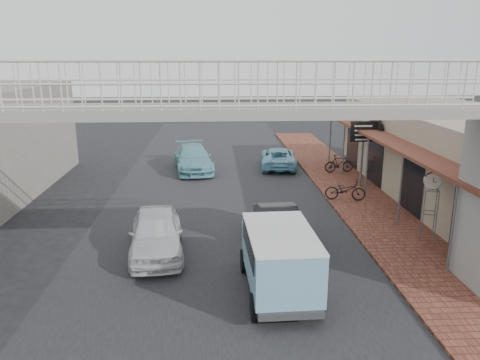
{
  "coord_description": "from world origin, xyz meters",
  "views": [
    {
      "loc": [
        -0.14,
        -15.65,
        6.47
      ],
      "look_at": [
        0.84,
        1.73,
        1.8
      ],
      "focal_mm": 35.0,
      "sensor_mm": 36.0,
      "label": 1
    }
  ],
  "objects": [
    {
      "name": "sidewalk",
      "position": [
        6.5,
        3.0,
        0.05
      ],
      "size": [
        3.0,
        40.0,
        0.1
      ],
      "primitive_type": "cube",
      "color": "brown",
      "rests_on": "ground"
    },
    {
      "name": "street_clock",
      "position": [
        7.37,
        -0.52,
        2.15
      ],
      "size": [
        0.64,
        0.59,
        2.47
      ],
      "rotation": [
        0.0,
        0.0,
        -0.31
      ],
      "color": "#59595B",
      "rests_on": "sidewalk"
    },
    {
      "name": "angkot_curb",
      "position": [
        3.64,
        11.21,
        0.59
      ],
      "size": [
        2.4,
        4.45,
        1.19
      ],
      "primitive_type": "imported",
      "rotation": [
        0.0,
        0.0,
        3.04
      ],
      "color": "#7EC1DC",
      "rests_on": "ground"
    },
    {
      "name": "angkot_van",
      "position": [
        1.6,
        -3.88,
        1.23
      ],
      "size": [
        1.94,
        4.01,
        1.94
      ],
      "rotation": [
        0.0,
        0.0,
        0.03
      ],
      "color": "black",
      "rests_on": "ground"
    },
    {
      "name": "ground",
      "position": [
        0.0,
        0.0,
        0.0
      ],
      "size": [
        120.0,
        120.0,
        0.0
      ],
      "primitive_type": "plane",
      "color": "black",
      "rests_on": "ground"
    },
    {
      "name": "road_strip",
      "position": [
        0.0,
        0.0,
        0.01
      ],
      "size": [
        10.0,
        60.0,
        0.01
      ],
      "primitive_type": "cube",
      "color": "black",
      "rests_on": "ground"
    },
    {
      "name": "motorcycle_near",
      "position": [
        5.75,
        4.31,
        0.57
      ],
      "size": [
        1.88,
        0.99,
        0.94
      ],
      "primitive_type": "imported",
      "rotation": [
        0.0,
        0.0,
        1.36
      ],
      "color": "black",
      "rests_on": "sidewalk"
    },
    {
      "name": "footbridge",
      "position": [
        0.0,
        -4.0,
        3.18
      ],
      "size": [
        16.4,
        2.4,
        6.34
      ],
      "color": "gray",
      "rests_on": "ground"
    },
    {
      "name": "angkot_far",
      "position": [
        -1.36,
        10.76,
        0.71
      ],
      "size": [
        2.64,
        5.14,
        1.43
      ],
      "primitive_type": "imported",
      "rotation": [
        0.0,
        0.0,
        0.14
      ],
      "color": "#68ABB5",
      "rests_on": "ground"
    },
    {
      "name": "dark_sedan",
      "position": [
        2.14,
        -0.33,
        0.64
      ],
      "size": [
        1.61,
        3.95,
        1.27
      ],
      "primitive_type": "imported",
      "rotation": [
        0.0,
        0.0,
        0.07
      ],
      "color": "black",
      "rests_on": "ground"
    },
    {
      "name": "arrow_sign",
      "position": [
        7.97,
        6.49,
        2.82
      ],
      "size": [
        1.95,
        1.23,
        3.37
      ],
      "rotation": [
        0.0,
        0.0,
        -0.02
      ],
      "color": "#59595B",
      "rests_on": "sidewalk"
    },
    {
      "name": "white_hatchback",
      "position": [
        -2.11,
        -0.93,
        0.72
      ],
      "size": [
        2.14,
        4.41,
        1.45
      ],
      "primitive_type": "imported",
      "rotation": [
        0.0,
        0.0,
        0.1
      ],
      "color": "silver",
      "rests_on": "ground"
    },
    {
      "name": "shophouse_row",
      "position": [
        10.97,
        4.0,
        2.01
      ],
      "size": [
        7.2,
        18.0,
        4.0
      ],
      "color": "gray",
      "rests_on": "ground"
    },
    {
      "name": "motorcycle_far",
      "position": [
        6.82,
        9.4,
        0.6
      ],
      "size": [
        1.7,
        0.63,
        1.0
      ],
      "primitive_type": "imported",
      "rotation": [
        0.0,
        0.0,
        1.67
      ],
      "color": "black",
      "rests_on": "sidewalk"
    }
  ]
}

